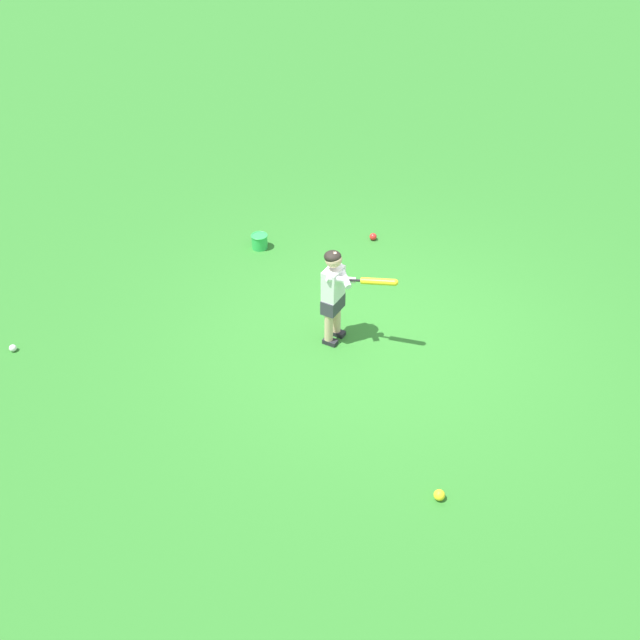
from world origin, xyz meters
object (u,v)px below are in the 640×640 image
object	(u,v)px
child_batter	(336,289)
toy_bucket	(260,241)
play_ball_by_bucket	(439,495)
play_ball_far_right	(373,237)
play_ball_far_left	(13,348)

from	to	relation	value
child_batter	toy_bucket	world-z (taller)	child_batter
play_ball_by_bucket	play_ball_far_right	world-z (taller)	play_ball_by_bucket
play_ball_by_bucket	toy_bucket	xyz separation A→B (m)	(3.35, -2.82, 0.05)
child_batter	play_ball_far_left	world-z (taller)	child_batter
child_batter	play_ball_far_right	size ratio (longest dim) A/B	11.58
play_ball_far_right	play_ball_far_left	bearing A→B (deg)	56.61
play_ball_by_bucket	play_ball_far_right	distance (m)	4.22
play_ball_by_bucket	toy_bucket	world-z (taller)	toy_bucket
play_ball_by_bucket	play_ball_far_left	bearing A→B (deg)	1.52
play_ball_far_right	toy_bucket	distance (m)	1.47
toy_bucket	play_ball_by_bucket	bearing A→B (deg)	139.91
play_ball_far_left	play_ball_far_right	bearing A→B (deg)	-123.39
play_ball_far_left	toy_bucket	distance (m)	3.20
play_ball_far_right	play_ball_far_left	xyz separation A→B (m)	(2.48, 3.76, -0.01)
play_ball_far_right	play_ball_far_left	world-z (taller)	play_ball_far_right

